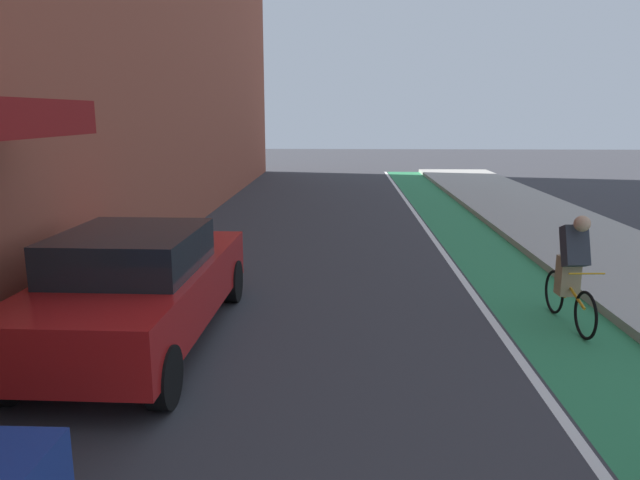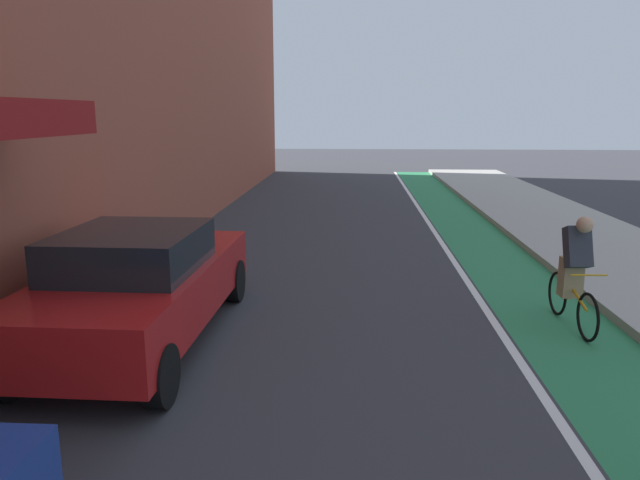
% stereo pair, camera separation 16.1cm
% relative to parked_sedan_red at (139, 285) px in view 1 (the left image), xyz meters
% --- Properties ---
extents(ground_plane, '(78.56, 78.56, 0.00)m').
position_rel_parked_sedan_red_xyz_m(ground_plane, '(2.72, 3.35, -0.79)').
color(ground_plane, '#38383D').
extents(bike_lane_paint, '(1.60, 35.71, 0.00)m').
position_rel_parked_sedan_red_xyz_m(bike_lane_paint, '(5.69, 5.35, -0.79)').
color(bike_lane_paint, '#2D8451').
rests_on(bike_lane_paint, ground).
extents(lane_divider_stripe, '(0.12, 35.71, 0.00)m').
position_rel_parked_sedan_red_xyz_m(lane_divider_stripe, '(4.79, 5.35, -0.78)').
color(lane_divider_stripe, white).
rests_on(lane_divider_stripe, ground).
extents(sidewalk_right, '(3.38, 35.71, 0.14)m').
position_rel_parked_sedan_red_xyz_m(sidewalk_right, '(8.18, 5.35, -0.72)').
color(sidewalk_right, '#A8A59E').
rests_on(sidewalk_right, ground).
extents(parked_sedan_red, '(1.96, 4.62, 1.53)m').
position_rel_parked_sedan_red_xyz_m(parked_sedan_red, '(0.00, 0.00, 0.00)').
color(parked_sedan_red, red).
rests_on(parked_sedan_red, ground).
extents(cyclist_trailing, '(0.48, 1.70, 1.60)m').
position_rel_parked_sedan_red_xyz_m(cyclist_trailing, '(5.81, 0.92, 0.06)').
color(cyclist_trailing, black).
rests_on(cyclist_trailing, ground).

